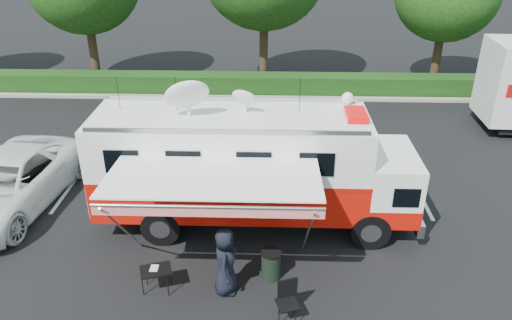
{
  "coord_description": "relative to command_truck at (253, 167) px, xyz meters",
  "views": [
    {
      "loc": [
        0.43,
        -12.79,
        8.66
      ],
      "look_at": [
        0.0,
        0.5,
        1.9
      ],
      "focal_mm": 35.0,
      "sensor_mm": 36.0,
      "label": 1
    }
  ],
  "objects": [
    {
      "name": "folding_chair",
      "position": [
        0.95,
        -3.91,
        -1.32
      ],
      "size": [
        0.6,
        0.63,
        1.01
      ],
      "color": "black",
      "rests_on": "ground_plane"
    },
    {
      "name": "white_suv",
      "position": [
        -7.81,
        0.65,
        -1.92
      ],
      "size": [
        3.63,
        6.53,
        1.73
      ],
      "primitive_type": "imported",
      "rotation": [
        0.0,
        0.0,
        -0.13
      ],
      "color": "white",
      "rests_on": "ground_plane"
    },
    {
      "name": "ground_plane",
      "position": [
        0.08,
        0.0,
        -1.92
      ],
      "size": [
        120.0,
        120.0,
        0.0
      ],
      "primitive_type": "plane",
      "color": "black",
      "rests_on": "ground"
    },
    {
      "name": "person",
      "position": [
        -0.55,
        -3.07,
        -1.92
      ],
      "size": [
        0.61,
        0.91,
        1.83
      ],
      "primitive_type": "imported",
      "rotation": [
        0.0,
        0.0,
        1.54
      ],
      "color": "black",
      "rests_on": "ground_plane"
    },
    {
      "name": "command_truck",
      "position": [
        0.0,
        0.0,
        0.0
      ],
      "size": [
        9.34,
        2.57,
        4.49
      ],
      "color": "black",
      "rests_on": "ground_plane"
    },
    {
      "name": "stall_lines",
      "position": [
        -0.42,
        3.0,
        -1.92
      ],
      "size": [
        24.12,
        5.5,
        0.01
      ],
      "color": "silver",
      "rests_on": "ground_plane"
    },
    {
      "name": "trash_bin",
      "position": [
        0.57,
        -2.53,
        -1.51
      ],
      "size": [
        0.54,
        0.54,
        0.81
      ],
      "color": "black",
      "rests_on": "ground_plane"
    },
    {
      "name": "folding_table",
      "position": [
        -2.29,
        -3.11,
        -1.32
      ],
      "size": [
        0.89,
        0.75,
        0.65
      ],
      "color": "black",
      "rests_on": "ground_plane"
    },
    {
      "name": "awning",
      "position": [
        -0.84,
        -2.67,
        0.97
      ],
      "size": [
        5.1,
        2.63,
        3.08
      ],
      "color": "white",
      "rests_on": "ground_plane"
    }
  ]
}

